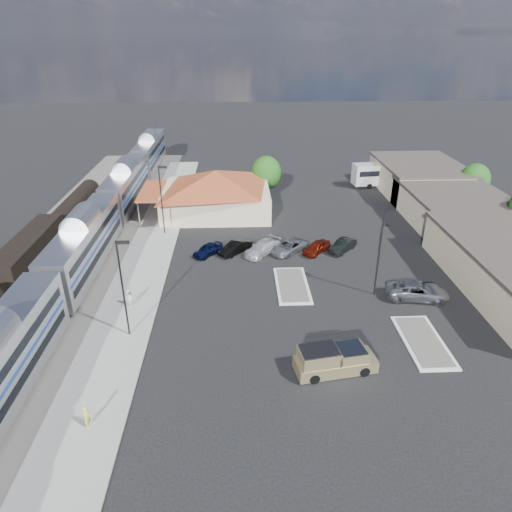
{
  "coord_description": "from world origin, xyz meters",
  "views": [
    {
      "loc": [
        -1.44,
        -38.72,
        23.58
      ],
      "look_at": [
        0.32,
        3.46,
        2.8
      ],
      "focal_mm": 32.0,
      "sensor_mm": 36.0,
      "label": 1
    }
  ],
  "objects_px": {
    "pickup_truck": "(335,360)",
    "coach_bus": "(388,173)",
    "station_depot": "(216,191)",
    "suv": "(417,291)"
  },
  "relations": [
    {
      "from": "pickup_truck",
      "to": "suv",
      "type": "distance_m",
      "value": 14.43
    },
    {
      "from": "suv",
      "to": "pickup_truck",
      "type": "bearing_deg",
      "value": 143.76
    },
    {
      "from": "station_depot",
      "to": "pickup_truck",
      "type": "distance_m",
      "value": 36.77
    },
    {
      "from": "station_depot",
      "to": "pickup_truck",
      "type": "bearing_deg",
      "value": -73.59
    },
    {
      "from": "suv",
      "to": "station_depot",
      "type": "bearing_deg",
      "value": 47.85
    },
    {
      "from": "pickup_truck",
      "to": "suv",
      "type": "xyz_separation_m",
      "value": [
        10.15,
        10.27,
        -0.18
      ]
    },
    {
      "from": "pickup_truck",
      "to": "coach_bus",
      "type": "xyz_separation_m",
      "value": [
        18.19,
        46.63,
        1.21
      ]
    },
    {
      "from": "station_depot",
      "to": "coach_bus",
      "type": "distance_m",
      "value": 30.77
    },
    {
      "from": "suv",
      "to": "coach_bus",
      "type": "height_order",
      "value": "coach_bus"
    },
    {
      "from": "coach_bus",
      "to": "suv",
      "type": "bearing_deg",
      "value": 161.09
    }
  ]
}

